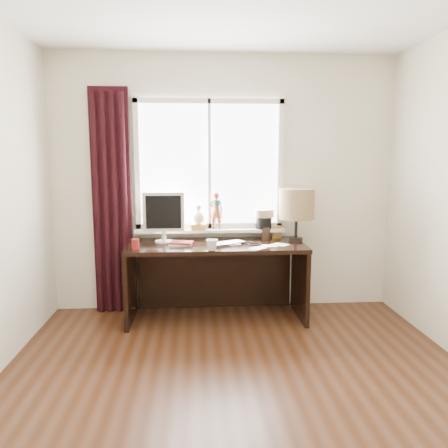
{
  "coord_description": "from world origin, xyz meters",
  "views": [
    {
      "loc": [
        -0.3,
        -2.49,
        1.58
      ],
      "look_at": [
        -0.05,
        1.25,
        1.0
      ],
      "focal_mm": 35.0,
      "sensor_mm": 36.0,
      "label": 1
    }
  ],
  "objects": [
    {
      "name": "floor",
      "position": [
        0.0,
        0.0,
        0.0
      ],
      "size": [
        3.5,
        4.0,
        0.0
      ],
      "primitive_type": "cube",
      "color": "#361A0C",
      "rests_on": "ground"
    },
    {
      "name": "wall_back",
      "position": [
        0.0,
        2.0,
        1.3
      ],
      "size": [
        3.5,
        0.0,
        2.6
      ],
      "primitive_type": "cube",
      "rotation": [
        1.57,
        0.0,
        0.0
      ],
      "color": "beige",
      "rests_on": "ground"
    },
    {
      "name": "wall_front",
      "position": [
        0.0,
        -2.0,
        1.3
      ],
      "size": [
        3.5,
        0.0,
        2.6
      ],
      "primitive_type": "cube",
      "rotation": [
        1.57,
        0.0,
        0.0
      ],
      "color": "beige",
      "rests_on": "ground"
    },
    {
      "name": "laptop",
      "position": [
        0.01,
        1.57,
        0.76
      ],
      "size": [
        0.4,
        0.36,
        0.03
      ],
      "primitive_type": "imported",
      "rotation": [
        0.0,
        0.0,
        0.52
      ],
      "color": "silver",
      "rests_on": "desk"
    },
    {
      "name": "mug",
      "position": [
        -0.15,
        1.33,
        0.8
      ],
      "size": [
        0.13,
        0.13,
        0.11
      ],
      "primitive_type": "imported",
      "rotation": [
        0.0,
        0.0,
        0.29
      ],
      "color": "white",
      "rests_on": "desk"
    },
    {
      "name": "red_cup",
      "position": [
        -0.84,
        1.44,
        0.8
      ],
      "size": [
        0.07,
        0.07,
        0.09
      ],
      "primitive_type": "cylinder",
      "color": "maroon",
      "rests_on": "desk"
    },
    {
      "name": "window",
      "position": [
        -0.15,
        1.95,
        1.3
      ],
      "size": [
        1.52,
        0.21,
        1.4
      ],
      "color": "white",
      "rests_on": "ground"
    },
    {
      "name": "curtain",
      "position": [
        -1.13,
        1.91,
        1.12
      ],
      "size": [
        0.38,
        0.09,
        2.25
      ],
      "color": "black",
      "rests_on": "floor"
    },
    {
      "name": "desk",
      "position": [
        -0.1,
        1.73,
        0.51
      ],
      "size": [
        1.7,
        0.7,
        0.75
      ],
      "color": "black",
      "rests_on": "floor"
    },
    {
      "name": "monitor",
      "position": [
        -0.61,
        1.74,
        1.03
      ],
      "size": [
        0.4,
        0.18,
        0.49
      ],
      "color": "beige",
      "rests_on": "desk"
    },
    {
      "name": "notebook_stack",
      "position": [
        -0.44,
        1.59,
        0.77
      ],
      "size": [
        0.24,
        0.18,
        0.03
      ],
      "color": "beige",
      "rests_on": "desk"
    },
    {
      "name": "brush_holder",
      "position": [
        0.42,
        1.84,
        0.81
      ],
      "size": [
        0.09,
        0.09,
        0.25
      ],
      "color": "black",
      "rests_on": "desk"
    },
    {
      "name": "icon_frame",
      "position": [
        0.54,
        1.88,
        0.81
      ],
      "size": [
        0.1,
        0.04,
        0.13
      ],
      "color": "gold",
      "rests_on": "desk"
    },
    {
      "name": "table_lamp",
      "position": [
        0.7,
        1.73,
        1.11
      ],
      "size": [
        0.35,
        0.35,
        0.52
      ],
      "color": "black",
      "rests_on": "desk"
    },
    {
      "name": "loose_papers",
      "position": [
        0.39,
        1.47,
        0.75
      ],
      "size": [
        0.42,
        0.33,
        0.0
      ],
      "color": "white",
      "rests_on": "desk"
    },
    {
      "name": "desk_cables",
      "position": [
        0.19,
        1.61,
        0.75
      ],
      "size": [
        0.38,
        0.24,
        0.01
      ],
      "color": "black",
      "rests_on": "desk"
    }
  ]
}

